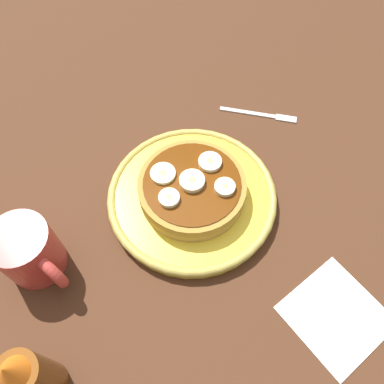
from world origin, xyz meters
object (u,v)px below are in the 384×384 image
at_px(banana_slice_3, 225,187).
at_px(pancake_stack, 193,190).
at_px(fork, 263,114).
at_px(coffee_mug, 30,252).
at_px(banana_slice_2, 169,198).
at_px(plate, 192,196).
at_px(banana_slice_0, 194,181).
at_px(syrup_bottle, 31,378).
at_px(napkin, 336,315).
at_px(banana_slice_4, 163,174).
at_px(banana_slice_1, 212,163).

bearing_deg(banana_slice_3, pancake_stack, -151.80).
bearing_deg(fork, coffee_mug, -102.57).
bearing_deg(banana_slice_3, fork, 104.65).
distance_m(banana_slice_2, fork, 0.25).
bearing_deg(plate, pancake_stack, -26.74).
relative_size(banana_slice_0, syrup_bottle, 0.27).
distance_m(pancake_stack, napkin, 0.24).
distance_m(napkin, fork, 0.34).
bearing_deg(syrup_bottle, coffee_mug, 143.10).
distance_m(coffee_mug, napkin, 0.39).
bearing_deg(fork, banana_slice_0, -87.10).
relative_size(banana_slice_0, fork, 0.29).
xyz_separation_m(coffee_mug, syrup_bottle, (0.12, -0.09, 0.02)).
height_order(banana_slice_3, fork, banana_slice_3).
distance_m(banana_slice_3, fork, 0.20).
xyz_separation_m(pancake_stack, banana_slice_4, (-0.04, -0.01, 0.02)).
bearing_deg(plate, banana_slice_3, 26.02).
height_order(banana_slice_2, coffee_mug, coffee_mug).
xyz_separation_m(napkin, syrup_bottle, (-0.22, -0.27, 0.06)).
xyz_separation_m(pancake_stack, banana_slice_1, (0.00, 0.04, 0.02)).
xyz_separation_m(banana_slice_1, banana_slice_2, (-0.01, -0.08, 0.00)).
height_order(plate, banana_slice_1, banana_slice_1).
height_order(pancake_stack, syrup_bottle, syrup_bottle).
bearing_deg(banana_slice_1, coffee_mug, -112.65).
bearing_deg(coffee_mug, syrup_bottle, -36.90).
relative_size(banana_slice_4, napkin, 0.32).
height_order(plate, banana_slice_3, banana_slice_3).
xyz_separation_m(banana_slice_2, coffee_mug, (-0.09, -0.16, -0.01)).
distance_m(plate, banana_slice_4, 0.06).
bearing_deg(banana_slice_4, fork, 81.76).
bearing_deg(banana_slice_1, plate, -94.26).
bearing_deg(banana_slice_1, banana_slice_3, -29.49).
bearing_deg(fork, banana_slice_3, -75.35).
distance_m(banana_slice_1, banana_slice_4, 0.07).
bearing_deg(plate, fork, 92.19).
relative_size(fork, syrup_bottle, 0.94).
bearing_deg(banana_slice_0, plate, -138.37).
bearing_deg(napkin, pancake_stack, 175.61).
xyz_separation_m(banana_slice_1, coffee_mug, (-0.10, -0.24, -0.01)).
height_order(plate, napkin, plate).
xyz_separation_m(banana_slice_2, fork, (-0.00, 0.24, -0.05)).
height_order(banana_slice_2, napkin, banana_slice_2).
bearing_deg(banana_slice_2, pancake_stack, 76.16).
relative_size(banana_slice_1, banana_slice_4, 0.94).
bearing_deg(napkin, syrup_bottle, -129.56).
bearing_deg(fork, banana_slice_2, -89.95).
xyz_separation_m(plate, banana_slice_3, (0.04, 0.02, 0.04)).
xyz_separation_m(plate, napkin, (0.24, -0.02, -0.01)).
bearing_deg(coffee_mug, banana_slice_4, 72.57).
relative_size(banana_slice_2, banana_slice_3, 1.00).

